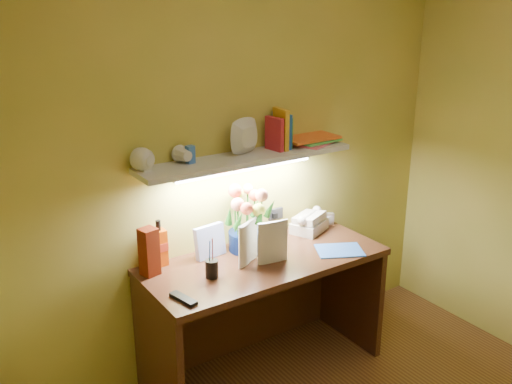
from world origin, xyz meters
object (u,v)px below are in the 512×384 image
flower_bouquet (247,218)px  telephone (309,221)px  desk_clock (328,219)px  desk (264,316)px  whisky_bottle (159,243)px

flower_bouquet → telephone: flower_bouquet is taller
desk_clock → desk: bearing=-138.6°
telephone → desk: bearing=176.8°
flower_bouquet → whisky_bottle: flower_bouquet is taller
desk → desk_clock: desk_clock is taller
flower_bouquet → telephone: 0.49m
telephone → whisky_bottle: size_ratio=0.85×
whisky_bottle → flower_bouquet: bearing=-10.4°
telephone → desk_clock: size_ratio=2.99×
desk → desk_clock: bearing=17.5°
desk → telephone: (0.46, 0.18, 0.44)m
flower_bouquet → whisky_bottle: (-0.51, 0.09, -0.06)m
desk → flower_bouquet: (-0.01, 0.16, 0.57)m
desk → telephone: size_ratio=6.25×
flower_bouquet → whisky_bottle: bearing=169.6°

